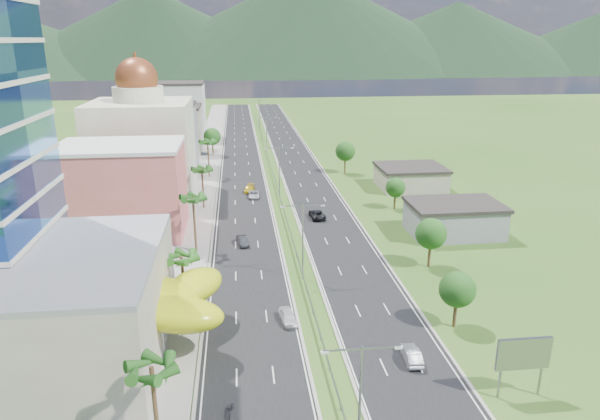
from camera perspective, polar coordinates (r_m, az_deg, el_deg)
name	(u,v)px	position (r m, az deg, el deg)	size (l,w,h in m)	color
ground	(313,314)	(66.74, 1.35, -10.99)	(500.00, 500.00, 0.00)	#2D5119
road_left	(241,159)	(151.33, -6.28, 5.45)	(11.00, 260.00, 0.04)	black
road_right	(294,157)	(152.16, -0.60, 5.63)	(11.00, 260.00, 0.04)	black
sidewalk_left	(207,159)	(151.57, -9.88, 5.33)	(7.00, 260.00, 0.12)	gray
median_guardrail	(272,171)	(133.91, -2.96, 4.18)	(0.10, 216.06, 0.76)	gray
streetlight_median_a	(360,396)	(42.39, 6.43, -19.13)	(6.04, 0.25, 11.00)	gray
streetlight_median_b	(303,234)	(72.96, 0.29, -2.56)	(6.04, 0.25, 11.00)	gray
streetlight_median_c	(279,167)	(111.15, -2.24, 4.59)	(6.04, 0.25, 11.00)	gray
streetlight_median_d	(267,131)	(155.20, -3.59, 8.36)	(6.04, 0.25, 11.00)	gray
streetlight_median_e	(259,111)	(199.68, -4.35, 10.46)	(6.04, 0.25, 11.00)	gray
mall_podium	(11,312)	(62.92, -28.42, -9.57)	(30.00, 24.00, 11.00)	gray
lime_canopy	(136,301)	(61.44, -17.11, -9.27)	(18.00, 15.00, 7.40)	#B0BA12
pink_shophouse	(123,191)	(95.24, -18.38, 1.89)	(20.00, 15.00, 15.00)	#C95B52
domed_building	(143,144)	(116.44, -16.44, 6.81)	(20.00, 20.00, 28.70)	#BEB89E
midrise_grey	(164,138)	(141.21, -14.33, 7.42)	(16.00, 15.00, 16.00)	gray
midrise_beige	(173,130)	(162.99, -13.35, 8.29)	(16.00, 15.00, 13.00)	gray
midrise_white	(180,111)	(185.28, -12.65, 10.22)	(16.00, 15.00, 18.00)	silver
billboard	(523,355)	(54.81, 22.73, -14.12)	(5.20, 0.35, 6.20)	gray
shed_near	(454,220)	(95.25, 16.10, -1.04)	(15.00, 10.00, 5.00)	gray
shed_far	(410,178)	(122.94, 11.70, 3.34)	(14.00, 12.00, 4.40)	gray
palm_tree_a	(152,372)	(43.82, -15.54, -16.34)	(3.60, 3.60, 9.10)	#47301C
palm_tree_b	(182,260)	(65.31, -12.50, -5.22)	(3.60, 3.60, 8.10)	#47301C
palm_tree_c	(193,200)	(83.61, -11.33, 1.03)	(3.60, 3.60, 9.60)	#47301C
palm_tree_d	(202,171)	(106.02, -10.42, 4.10)	(3.60, 3.60, 8.60)	#47301C
palm_tree_e	(208,143)	(130.28, -9.83, 7.01)	(3.60, 3.60, 9.40)	#47301C
leafy_tree_lfar	(212,137)	(155.33, -9.35, 7.74)	(4.90, 4.90, 8.05)	#47301C
leafy_tree_ra	(457,290)	(64.35, 16.44, -8.14)	(4.20, 4.20, 6.90)	#47301C
leafy_tree_rb	(431,234)	(79.76, 13.80, -2.49)	(4.55, 4.55, 7.47)	#47301C
leafy_tree_rc	(395,188)	(106.19, 10.15, 2.37)	(3.85, 3.85, 6.33)	#47301C
leafy_tree_rd	(345,151)	(133.25, 4.85, 6.25)	(4.90, 4.90, 8.05)	#47301C
mountain_ridge	(309,75)	(513.47, 0.95, 14.23)	(860.00, 140.00, 90.00)	black
car_white_near_left	(288,317)	(64.54, -1.29, -11.30)	(1.68, 4.17, 1.42)	silver
car_dark_left	(242,241)	(87.73, -6.16, -3.28)	(1.46, 4.20, 1.38)	black
car_silver_mid_left	(254,194)	(113.49, -4.95, 1.66)	(2.20, 4.78, 1.33)	#B1B3B9
car_yellow_far_left	(249,189)	(117.98, -5.42, 2.29)	(1.92, 4.71, 1.37)	gold
car_silver_right	(411,354)	(58.83, 11.79, -14.85)	(1.53, 4.39, 1.45)	#93949A
car_dark_far_right	(317,214)	(100.12, 1.82, -0.45)	(2.48, 5.38, 1.50)	black
motorcycle	(231,408)	(51.31, -7.35, -20.17)	(0.61, 2.03, 1.30)	black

